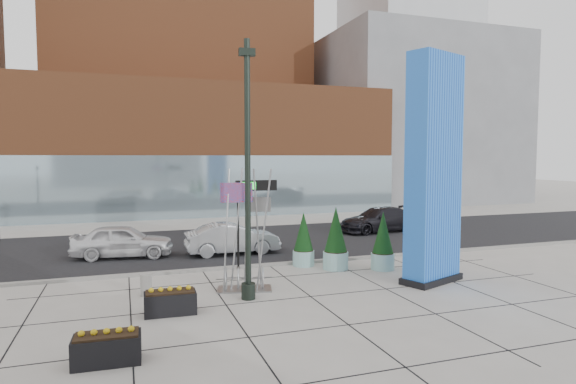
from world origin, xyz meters
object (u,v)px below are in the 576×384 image
object	(u,v)px
lamp_post	(248,195)
car_silver_mid	(232,239)
overhead_street_sign	(253,193)
car_white_west	(123,241)
concrete_bollard	(146,285)
blue_pylon	(434,174)
public_art_sculpture	(245,258)

from	to	relation	value
lamp_post	car_silver_mid	distance (m)	8.29
overhead_street_sign	lamp_post	bearing A→B (deg)	-105.69
car_white_west	concrete_bollard	bearing A→B (deg)	-165.76
blue_pylon	car_white_west	world-z (taller)	blue_pylon
public_art_sculpture	car_white_west	bearing A→B (deg)	134.09
public_art_sculpture	car_white_west	xyz separation A→B (m)	(-4.25, 7.43, -0.37)
concrete_bollard	car_white_west	size ratio (longest dim) A/B	0.16
blue_pylon	concrete_bollard	xyz separation A→B (m)	(-10.67, 1.65, -3.86)
car_silver_mid	blue_pylon	bearing A→B (deg)	-141.63
car_white_west	car_silver_mid	distance (m)	5.30
car_white_west	car_silver_mid	size ratio (longest dim) A/B	1.01
car_white_west	overhead_street_sign	bearing A→B (deg)	-120.12
lamp_post	public_art_sculpture	world-z (taller)	lamp_post
concrete_bollard	overhead_street_sign	size ratio (longest dim) A/B	0.20
overhead_street_sign	concrete_bollard	bearing A→B (deg)	-147.58
public_art_sculpture	overhead_street_sign	xyz separation A→B (m)	(1.16, 3.19, 2.15)
blue_pylon	lamp_post	size ratio (longest dim) A/B	1.00
public_art_sculpture	car_white_west	world-z (taller)	public_art_sculpture
blue_pylon	public_art_sculpture	bearing A→B (deg)	148.63
public_art_sculpture	car_white_west	distance (m)	8.56
car_silver_mid	car_white_west	bearing A→B (deg)	80.35
concrete_bollard	car_silver_mid	size ratio (longest dim) A/B	0.17
concrete_bollard	car_white_west	xyz separation A→B (m)	(-0.77, 7.05, 0.42)
lamp_post	car_silver_mid	world-z (taller)	lamp_post
lamp_post	public_art_sculpture	xyz separation A→B (m)	(0.16, 1.16, -2.42)
overhead_street_sign	blue_pylon	bearing A→B (deg)	-35.33
blue_pylon	car_silver_mid	bearing A→B (deg)	107.16
blue_pylon	lamp_post	distance (m)	7.38
lamp_post	blue_pylon	bearing A→B (deg)	-0.86
concrete_bollard	lamp_post	bearing A→B (deg)	-24.86
blue_pylon	concrete_bollard	world-z (taller)	blue_pylon
overhead_street_sign	public_art_sculpture	bearing A→B (deg)	-108.79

